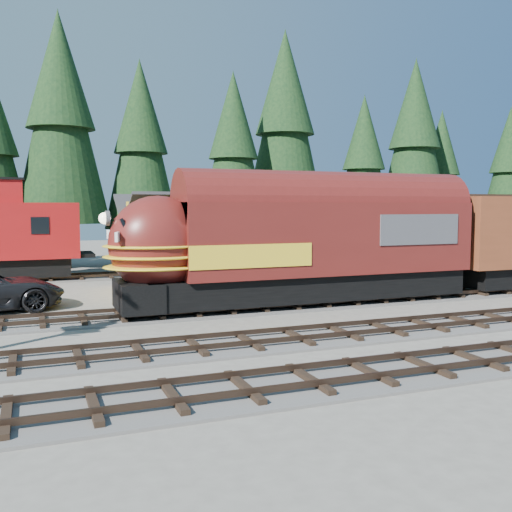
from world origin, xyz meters
name	(u,v)px	position (x,y,z in m)	size (l,w,h in m)	color
ground	(330,324)	(0.00, 0.00, 0.00)	(120.00, 120.00, 0.00)	#6B665B
track_siding	(462,293)	(10.00, 4.00, 0.06)	(68.00, 3.20, 0.33)	#4C4947
track_spur	(47,279)	(-10.00, 18.00, 0.06)	(32.00, 3.20, 0.33)	#4C4947
depot	(239,235)	(0.00, 10.50, 2.96)	(12.80, 7.00, 5.30)	gold
conifer_backdrop	(218,137)	(3.14, 23.96, 10.03)	(80.73, 22.99, 17.35)	black
locomotive	(291,248)	(0.18, 4.00, 2.72)	(17.29, 3.44, 4.70)	black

